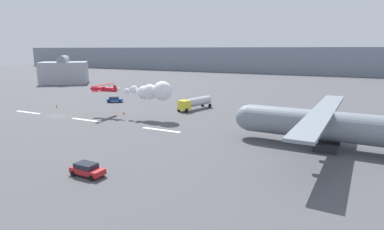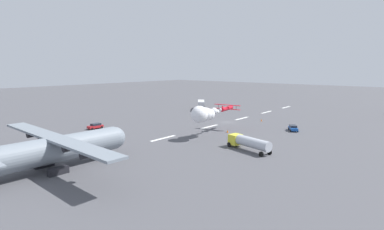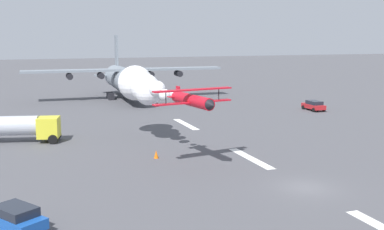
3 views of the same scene
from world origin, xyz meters
name	(u,v)px [view 2 (image 2 of 3)]	position (x,y,z in m)	size (l,w,h in m)	color
ground_plane	(227,122)	(0.00, 0.00, 0.00)	(440.00, 440.00, 0.00)	#4C4C51
runway_stripe_0	(286,107)	(-46.00, 0.00, 0.01)	(8.00, 0.90, 0.01)	white
runway_stripe_1	(267,112)	(-27.60, 0.00, 0.01)	(8.00, 0.90, 0.01)	white
runway_stripe_2	(242,118)	(-9.20, 0.00, 0.01)	(8.00, 0.90, 0.01)	white
runway_stripe_3	(209,127)	(9.20, 0.00, 0.01)	(8.00, 0.90, 0.01)	white
runway_stripe_4	(163,138)	(27.60, 0.00, 0.01)	(8.00, 0.90, 0.01)	white
cargo_transport_plane	(63,147)	(53.45, 2.09, 3.58)	(25.03, 36.08, 11.60)	gray
stunt_biplane_red	(206,114)	(20.39, 7.32, 5.85)	(19.94, 7.52, 4.01)	red
semi_truck_orange	(201,104)	(-17.23, -23.58, 2.11)	(12.34, 10.53, 3.70)	silver
fuel_tanker_truck	(249,142)	(23.98, 21.09, 1.75)	(5.03, 10.48, 2.90)	yellow
followme_car_yellow	(95,126)	(31.71, -22.46, 0.81)	(4.19, 2.09, 1.52)	#B21E23
airport_staff_sedan	(293,128)	(-0.85, 20.72, 0.81)	(4.55, 3.83, 1.52)	#194CA5
traffic_cone_near	(261,120)	(-8.46, 7.50, 0.38)	(0.44, 0.44, 0.75)	orange
traffic_cone_far	(227,131)	(12.27, 8.35, 0.38)	(0.44, 0.44, 0.75)	orange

